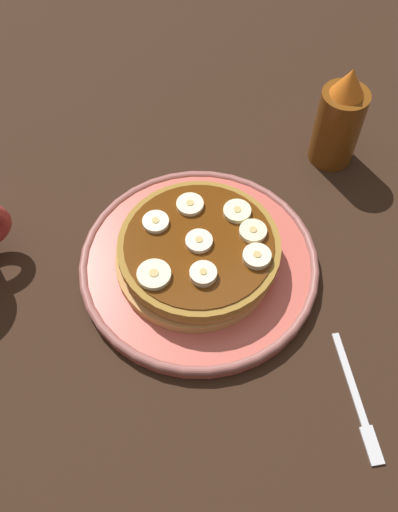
{
  "coord_description": "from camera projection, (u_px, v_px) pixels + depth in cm",
  "views": [
    {
      "loc": [
        -14.61,
        -28.79,
        51.54
      ],
      "look_at": [
        0.0,
        0.0,
        2.36
      ],
      "focal_mm": 38.89,
      "sensor_mm": 36.0,
      "label": 1
    }
  ],
  "objects": [
    {
      "name": "banana_slice_7",
      "position": [
        257.0,
        257.0,
        0.55
      ],
      "size": [
        2.89,
        2.89,
        0.93
      ],
      "color": "#F6E9C6",
      "rests_on": "pancake_stack"
    },
    {
      "name": "banana_slice_2",
      "position": [
        190.0,
        205.0,
        0.59
      ],
      "size": [
        2.93,
        2.93,
        0.74
      ],
      "color": "#FDEABE",
      "rests_on": "pancake_stack"
    },
    {
      "name": "pancake_stack",
      "position": [
        195.0,
        251.0,
        0.58
      ],
      "size": [
        17.17,
        17.19,
        3.46
      ],
      "color": "tan",
      "rests_on": "plate"
    },
    {
      "name": "banana_slice_0",
      "position": [
        196.0,
        240.0,
        0.57
      ],
      "size": [
        2.81,
        2.81,
        0.76
      ],
      "color": "#F5E1C4",
      "rests_on": "pancake_stack"
    },
    {
      "name": "banana_slice_4",
      "position": [
        237.0,
        212.0,
        0.59
      ],
      "size": [
        2.97,
        2.97,
        0.77
      ],
      "color": "#F4F4BC",
      "rests_on": "pancake_stack"
    },
    {
      "name": "banana_slice_6",
      "position": [
        156.0,
        222.0,
        0.58
      ],
      "size": [
        2.8,
        2.8,
        0.74
      ],
      "color": "#F6ECC5",
      "rests_on": "pancake_stack"
    },
    {
      "name": "fork",
      "position": [
        358.0,
        403.0,
        0.52
      ],
      "size": [
        4.84,
        12.69,
        0.5
      ],
      "color": "silver",
      "rests_on": "ground_plane"
    },
    {
      "name": "plate",
      "position": [
        199.0,
        263.0,
        0.6
      ],
      "size": [
        25.88,
        25.88,
        1.7
      ],
      "color": "#CC594C",
      "rests_on": "ground_plane"
    },
    {
      "name": "ground_plane",
      "position": [
        199.0,
        275.0,
        0.62
      ],
      "size": [
        140.0,
        140.0,
        3.0
      ],
      "primitive_type": "cube",
      "color": "black"
    },
    {
      "name": "banana_slice_1",
      "position": [
        253.0,
        232.0,
        0.57
      ],
      "size": [
        2.87,
        2.87,
        0.8
      ],
      "color": "#F8E6B3",
      "rests_on": "pancake_stack"
    },
    {
      "name": "banana_slice_5",
      "position": [
        203.0,
        274.0,
        0.54
      ],
      "size": [
        2.71,
        2.71,
        1.02
      ],
      "color": "#FDEAC3",
      "rests_on": "pancake_stack"
    },
    {
      "name": "banana_slice_3",
      "position": [
        154.0,
        275.0,
        0.54
      ],
      "size": [
        3.39,
        3.39,
        0.81
      ],
      "color": "beige",
      "rests_on": "pancake_stack"
    },
    {
      "name": "syrup_bottle",
      "position": [
        339.0,
        121.0,
        0.65
      ],
      "size": [
        5.53,
        5.53,
        13.18
      ],
      "color": "brown",
      "rests_on": "ground_plane"
    }
  ]
}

